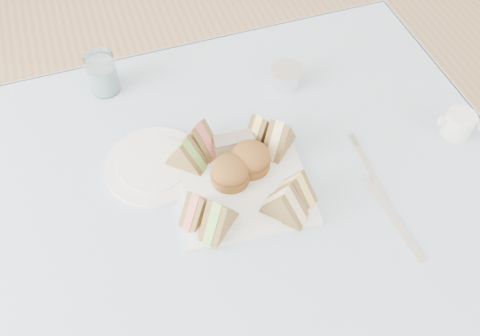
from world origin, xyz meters
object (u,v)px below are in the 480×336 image
object	(u,v)px
serving_plate	(240,182)
water_glass	(102,74)
table	(264,294)
creamer_jug	(459,124)

from	to	relation	value
serving_plate	water_glass	xyz separation A→B (m)	(-0.20, 0.34, 0.04)
table	creamer_jug	bearing A→B (deg)	7.38
serving_plate	creamer_jug	world-z (taller)	creamer_jug
water_glass	table	bearing A→B (deg)	-60.93
water_glass	creamer_jug	world-z (taller)	water_glass
table	water_glass	xyz separation A→B (m)	(-0.23, 0.42, 0.42)
serving_plate	creamer_jug	size ratio (longest dim) A/B	4.18
table	water_glass	world-z (taller)	water_glass
table	creamer_jug	xyz separation A→B (m)	(0.43, 0.06, 0.40)
water_glass	creamer_jug	bearing A→B (deg)	-28.68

